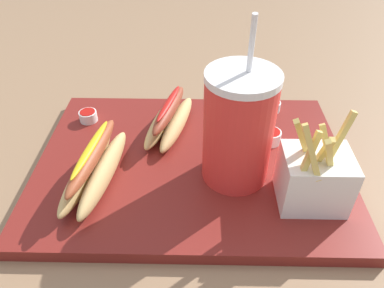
% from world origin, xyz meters
% --- Properties ---
extents(ground_plane, '(2.40, 2.40, 0.02)m').
position_xyz_m(ground_plane, '(0.00, 0.00, -0.01)').
color(ground_plane, '#8C6B4C').
extents(food_tray, '(0.48, 0.36, 0.02)m').
position_xyz_m(food_tray, '(0.00, 0.00, 0.01)').
color(food_tray, maroon).
rests_on(food_tray, ground_plane).
extents(soda_cup, '(0.10, 0.10, 0.25)m').
position_xyz_m(soda_cup, '(0.06, -0.03, 0.11)').
color(soda_cup, red).
rests_on(soda_cup, food_tray).
extents(fries_basket, '(0.09, 0.07, 0.14)m').
position_xyz_m(fries_basket, '(0.16, -0.08, 0.06)').
color(fries_basket, white).
rests_on(fries_basket, food_tray).
extents(hot_dog_1, '(0.08, 0.19, 0.07)m').
position_xyz_m(hot_dog_1, '(-0.14, -0.05, 0.05)').
color(hot_dog_1, tan).
rests_on(hot_dog_1, food_tray).
extents(hot_dog_2, '(0.09, 0.17, 0.06)m').
position_xyz_m(hot_dog_2, '(-0.04, 0.08, 0.04)').
color(hot_dog_2, tan).
rests_on(hot_dog_2, food_tray).
extents(ketchup_cup_1, '(0.03, 0.03, 0.02)m').
position_xyz_m(ketchup_cup_1, '(-0.19, 0.10, 0.03)').
color(ketchup_cup_1, white).
rests_on(ketchup_cup_1, food_tray).
extents(ketchup_cup_2, '(0.03, 0.03, 0.02)m').
position_xyz_m(ketchup_cup_2, '(0.15, 0.14, 0.03)').
color(ketchup_cup_2, white).
rests_on(ketchup_cup_2, food_tray).
extents(ketchup_cup_3, '(0.03, 0.03, 0.02)m').
position_xyz_m(ketchup_cup_3, '(0.13, 0.05, 0.03)').
color(ketchup_cup_3, white).
rests_on(ketchup_cup_3, food_tray).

